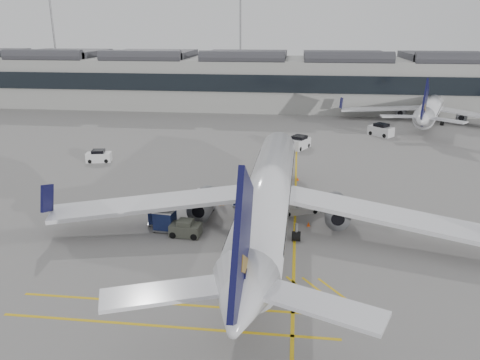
# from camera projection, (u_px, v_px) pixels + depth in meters

# --- Properties ---
(ground) EXTENTS (220.00, 220.00, 0.00)m
(ground) POSITION_uv_depth(u_px,v_px,m) (182.00, 240.00, 41.72)
(ground) COLOR gray
(ground) RESTS_ON ground
(terminal) EXTENTS (200.00, 20.45, 12.40)m
(terminal) POSITION_uv_depth(u_px,v_px,m) (255.00, 80.00, 107.52)
(terminal) COLOR #9E9E99
(terminal) RESTS_ON ground
(light_masts) EXTENTS (113.00, 0.60, 25.45)m
(light_masts) POSITION_uv_depth(u_px,v_px,m) (254.00, 40.00, 118.32)
(light_masts) COLOR slate
(light_masts) RESTS_ON ground
(apron_markings) EXTENTS (0.25, 60.00, 0.01)m
(apron_markings) POSITION_uv_depth(u_px,v_px,m) (295.00, 204.00, 50.00)
(apron_markings) COLOR gold
(apron_markings) RESTS_ON ground
(airliner_main) EXTENTS (39.90, 43.60, 11.59)m
(airliner_main) POSITION_uv_depth(u_px,v_px,m) (268.00, 196.00, 42.68)
(airliner_main) COLOR white
(airliner_main) RESTS_ON ground
(airliner_far) EXTENTS (32.78, 36.33, 10.07)m
(airliner_far) POSITION_uv_depth(u_px,v_px,m) (431.00, 107.00, 90.50)
(airliner_far) COLOR white
(airliner_far) RESTS_ON ground
(belt_loader) EXTENTS (4.91, 3.07, 1.96)m
(belt_loader) POSITION_uv_depth(u_px,v_px,m) (298.00, 207.00, 47.57)
(belt_loader) COLOR beige
(belt_loader) RESTS_ON ground
(baggage_cart_a) EXTENTS (1.83, 1.52, 1.89)m
(baggage_cart_a) POSITION_uv_depth(u_px,v_px,m) (242.00, 197.00, 49.24)
(baggage_cart_a) COLOR gray
(baggage_cart_a) RESTS_ON ground
(baggage_cart_b) EXTENTS (2.12, 1.82, 2.05)m
(baggage_cart_b) POSITION_uv_depth(u_px,v_px,m) (165.00, 220.00, 43.20)
(baggage_cart_b) COLOR gray
(baggage_cart_b) RESTS_ON ground
(baggage_cart_c) EXTENTS (2.07, 1.79, 1.97)m
(baggage_cart_c) POSITION_uv_depth(u_px,v_px,m) (206.00, 199.00, 48.46)
(baggage_cart_c) COLOR gray
(baggage_cart_c) RESTS_ON ground
(baggage_cart_d) EXTENTS (2.19, 1.94, 1.99)m
(baggage_cart_d) POSITION_uv_depth(u_px,v_px,m) (158.00, 214.00, 44.66)
(baggage_cart_d) COLOR gray
(baggage_cart_d) RESTS_ON ground
(ramp_agent_a) EXTENTS (0.78, 0.67, 1.81)m
(ramp_agent_a) POSITION_uv_depth(u_px,v_px,m) (222.00, 197.00, 49.33)
(ramp_agent_a) COLOR orange
(ramp_agent_a) RESTS_ON ground
(ramp_agent_b) EXTENTS (1.09, 1.07, 1.77)m
(ramp_agent_b) POSITION_uv_depth(u_px,v_px,m) (241.00, 208.00, 46.56)
(ramp_agent_b) COLOR #FF5E0D
(ramp_agent_b) RESTS_ON ground
(pushback_tug) EXTENTS (2.83, 1.86, 1.52)m
(pushback_tug) POSITION_uv_depth(u_px,v_px,m) (186.00, 229.00, 42.29)
(pushback_tug) COLOR #4A4C40
(pushback_tug) RESTS_ON ground
(safety_cone_nose) EXTENTS (0.32, 0.32, 0.45)m
(safety_cone_nose) POSITION_uv_depth(u_px,v_px,m) (298.00, 179.00, 57.45)
(safety_cone_nose) COLOR #F24C0A
(safety_cone_nose) RESTS_ON ground
(safety_cone_engine) EXTENTS (0.32, 0.32, 0.44)m
(safety_cone_engine) POSITION_uv_depth(u_px,v_px,m) (308.00, 224.00, 44.46)
(safety_cone_engine) COLOR #F24C0A
(safety_cone_engine) RESTS_ON ground
(service_van_left) EXTENTS (3.60, 2.32, 1.71)m
(service_van_left) POSITION_uv_depth(u_px,v_px,m) (99.00, 156.00, 65.16)
(service_van_left) COLOR silver
(service_van_left) RESTS_ON ground
(service_van_mid) EXTENTS (3.63, 4.42, 2.03)m
(service_van_mid) POSITION_uv_depth(u_px,v_px,m) (299.00, 143.00, 72.06)
(service_van_mid) COLOR silver
(service_van_mid) RESTS_ON ground
(service_van_right) EXTENTS (4.41, 4.30, 2.11)m
(service_van_right) POSITION_uv_depth(u_px,v_px,m) (381.00, 130.00, 80.43)
(service_van_right) COLOR silver
(service_van_right) RESTS_ON ground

